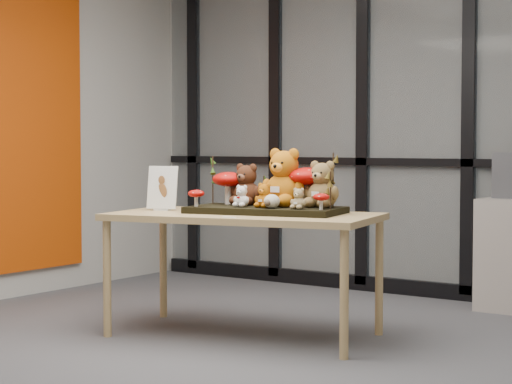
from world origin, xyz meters
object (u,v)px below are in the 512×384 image
Objects in this scene: diorama_tray at (266,210)px; mushroom_front_left at (196,197)px; mushroom_back_right at (307,185)px; mushroom_front_right at (321,201)px; bear_brown_medium at (247,182)px; bear_white_bow at (242,195)px; plush_cream_hedgehog at (272,201)px; sign_holder at (162,190)px; mushroom_back_left at (228,186)px; bear_pooh_yellow at (284,174)px; bear_beige_small at (299,197)px; bear_tan_back at (322,182)px; bear_small_yellow at (264,194)px; display_table at (244,224)px.

mushroom_front_left is (-0.37, -0.23, 0.08)m from diorama_tray.
mushroom_front_right is at bearing -41.59° from mushroom_back_right.
bear_white_bow is (0.09, -0.18, -0.07)m from bear_brown_medium.
plush_cream_hedgehog is 0.88× the size of mushroom_front_right.
mushroom_front_left is 0.40× the size of sign_holder.
bear_white_bow is at bearing 168.32° from plush_cream_hedgehog.
mushroom_back_left is at bearing 132.52° from bear_white_bow.
mushroom_back_left is 2.13× the size of mushroom_front_right.
diorama_tray is at bearing -139.22° from bear_pooh_yellow.
diorama_tray is 3.50× the size of mushroom_back_right.
mushroom_back_left is at bearing 159.29° from diorama_tray.
bear_pooh_yellow reaches higher than mushroom_front_right.
bear_beige_small is at bearing -25.59° from diorama_tray.
sign_holder is (-0.36, -0.24, -0.02)m from mushroom_back_left.
bear_tan_back reaches higher than bear_brown_medium.
mushroom_back_left reaches higher than diorama_tray.
bear_small_yellow is at bearing -124.86° from mushroom_back_right.
bear_white_bow is at bearing 24.18° from mushroom_front_left.
mushroom_back_left is 0.43m from sign_holder.
display_table is 0.55m from mushroom_front_right.
mushroom_back_right is (-0.08, 0.22, 0.06)m from bear_beige_small.
mushroom_back_left is 0.54m from mushroom_back_right.
bear_white_bow is (-0.15, -0.03, -0.01)m from bear_small_yellow.
bear_beige_small is at bearing 0.53° from plush_cream_hedgehog.
diorama_tray is at bearing -143.51° from mushroom_back_right.
mushroom_back_right reaches higher than plush_cream_hedgehog.
bear_beige_small is 0.24m from mushroom_back_right.
mushroom_back_right is at bearing 25.37° from display_table.
plush_cream_hedgehog is 0.29m from mushroom_back_right.
sign_holder is at bearing 173.81° from plush_cream_hedgehog.
bear_beige_small is at bearing -6.34° from bear_white_bow.
mushroom_back_left is at bearing -169.24° from mushroom_back_right.
sign_holder is at bearing -173.98° from bear_tan_back.
bear_small_yellow is 0.62× the size of mushroom_back_right.
mushroom_back_right is (0.31, 0.26, 0.06)m from bear_white_bow.
bear_beige_small reaches higher than display_table.
display_table is at bearing -31.89° from mushroom_back_left.
sign_holder reaches higher than plush_cream_hedgehog.
bear_tan_back is at bearing -4.29° from bear_brown_medium.
mushroom_back_right reaches higher than mushroom_front_right.
bear_pooh_yellow is at bearing 40.78° from diorama_tray.
bear_brown_medium reaches higher than mushroom_back_right.
mushroom_back_right is 2.34× the size of mushroom_front_left.
diorama_tray is 0.72m from sign_holder.
display_table is at bearing -7.09° from sign_holder.
bear_white_bow reaches higher than diorama_tray.
diorama_tray is 8.69× the size of mushroom_front_right.
bear_pooh_yellow reaches higher than bear_beige_small.
bear_brown_medium reaches higher than bear_beige_small.
bear_pooh_yellow reaches higher than mushroom_back_left.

